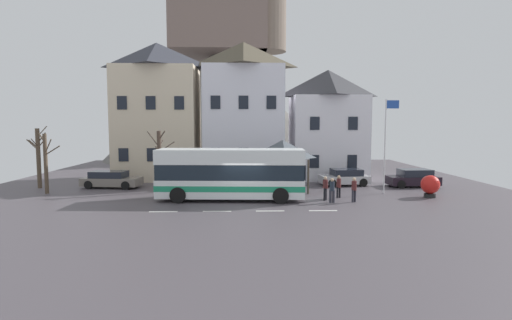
% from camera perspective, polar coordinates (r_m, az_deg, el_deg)
% --- Properties ---
extents(ground_plane, '(40.00, 60.00, 0.07)m').
position_cam_1_polar(ground_plane, '(24.73, -1.77, -6.32)').
color(ground_plane, '#4F484F').
extents(townhouse_00, '(6.98, 5.29, 11.97)m').
position_cam_1_polar(townhouse_00, '(36.67, -13.85, 6.72)').
color(townhouse_00, beige).
rests_on(townhouse_00, ground_plane).
extents(townhouse_01, '(6.91, 5.39, 12.09)m').
position_cam_1_polar(townhouse_01, '(35.91, -1.79, 7.00)').
color(townhouse_01, white).
rests_on(townhouse_01, ground_plane).
extents(townhouse_02, '(6.41, 5.28, 9.69)m').
position_cam_1_polar(townhouse_02, '(36.61, 10.15, 5.01)').
color(townhouse_02, white).
rests_on(townhouse_02, ground_plane).
extents(hilltop_castle, '(32.47, 32.47, 22.98)m').
position_cam_1_polar(hilltop_castle, '(58.18, -4.96, 8.89)').
color(hilltop_castle, '#5B5955').
rests_on(hilltop_castle, ground_plane).
extents(transit_bus, '(9.51, 3.05, 3.29)m').
position_cam_1_polar(transit_bus, '(25.72, -3.61, -2.07)').
color(transit_bus, white).
rests_on(transit_bus, ground_plane).
extents(bus_shelter, '(3.60, 3.60, 3.73)m').
position_cam_1_polar(bus_shelter, '(29.40, 3.82, 1.55)').
color(bus_shelter, '#473D33').
rests_on(bus_shelter, ground_plane).
extents(parked_car_00, '(3.96, 2.29, 1.30)m').
position_cam_1_polar(parked_car_00, '(32.76, 12.53, -2.42)').
color(parked_car_00, silver).
rests_on(parked_car_00, ground_plane).
extents(parked_car_01, '(4.56, 2.26, 1.29)m').
position_cam_1_polar(parked_car_01, '(32.68, -20.00, -2.63)').
color(parked_car_01, slate).
rests_on(parked_car_01, ground_plane).
extents(parked_car_02, '(3.94, 2.13, 1.37)m').
position_cam_1_polar(parked_car_02, '(33.62, 21.49, -2.41)').
color(parked_car_02, black).
rests_on(parked_car_02, ground_plane).
extents(pedestrian_00, '(0.33, 0.33, 1.55)m').
position_cam_1_polar(pedestrian_00, '(25.99, 9.86, -3.74)').
color(pedestrian_00, black).
rests_on(pedestrian_00, ground_plane).
extents(pedestrian_01, '(0.36, 0.30, 1.54)m').
position_cam_1_polar(pedestrian_01, '(25.32, 10.80, -4.20)').
color(pedestrian_01, '#2D2D38').
rests_on(pedestrian_01, ground_plane).
extents(pedestrian_02, '(0.30, 0.29, 1.50)m').
position_cam_1_polar(pedestrian_02, '(27.04, 11.72, -3.52)').
color(pedestrian_02, black).
rests_on(pedestrian_02, ground_plane).
extents(pedestrian_03, '(0.31, 0.31, 1.56)m').
position_cam_1_polar(pedestrian_03, '(25.77, 13.82, -3.89)').
color(pedestrian_03, '#2D2D38').
rests_on(pedestrian_03, ground_plane).
extents(public_bench, '(1.47, 0.48, 0.87)m').
position_cam_1_polar(public_bench, '(31.49, 0.10, -2.91)').
color(public_bench, brown).
rests_on(public_bench, ground_plane).
extents(flagpole, '(0.95, 0.10, 6.59)m').
position_cam_1_polar(flagpole, '(29.23, 18.11, 2.86)').
color(flagpole, silver).
rests_on(flagpole, ground_plane).
extents(harbour_buoy, '(1.24, 1.24, 1.49)m').
position_cam_1_polar(harbour_buoy, '(29.09, 23.61, -3.32)').
color(harbour_buoy, black).
rests_on(harbour_buoy, ground_plane).
extents(bare_tree_00, '(1.61, 1.69, 4.75)m').
position_cam_1_polar(bare_tree_00, '(34.67, -28.63, 0.40)').
color(bare_tree_00, brown).
rests_on(bare_tree_00, ground_plane).
extents(bare_tree_01, '(1.90, 1.80, 4.24)m').
position_cam_1_polar(bare_tree_01, '(31.60, -27.80, -0.26)').
color(bare_tree_01, brown).
rests_on(bare_tree_01, ground_plane).
extents(bare_tree_02, '(1.88, 1.92, 4.43)m').
position_cam_1_polar(bare_tree_02, '(29.39, -13.61, -0.04)').
color(bare_tree_02, '#47382D').
rests_on(bare_tree_02, ground_plane).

